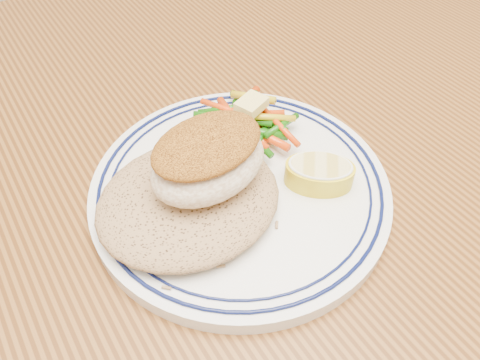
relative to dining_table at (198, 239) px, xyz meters
name	(u,v)px	position (x,y,z in m)	size (l,w,h in m)	color
dining_table	(198,239)	(0.00, 0.00, 0.00)	(1.50, 0.90, 0.75)	#522D10
plate	(240,188)	(0.03, -0.04, 0.11)	(0.26, 0.26, 0.02)	white
rice_pilaf	(188,197)	(-0.02, -0.04, 0.13)	(0.15, 0.14, 0.03)	#94714A
fish_fillet	(208,159)	(0.00, -0.04, 0.16)	(0.11, 0.08, 0.05)	#F0E0C6
vegetable_pile	(250,120)	(0.07, 0.01, 0.12)	(0.09, 0.11, 0.03)	#E13E0B
butter_pat	(251,104)	(0.07, 0.01, 0.14)	(0.03, 0.02, 0.01)	#F0DC75
lemon_wedge	(319,173)	(0.09, -0.08, 0.12)	(0.08, 0.08, 0.02)	yellow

